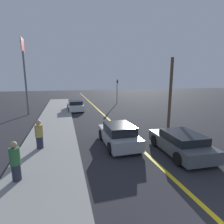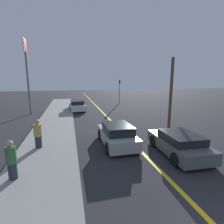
{
  "view_description": "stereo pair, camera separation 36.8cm",
  "coord_description": "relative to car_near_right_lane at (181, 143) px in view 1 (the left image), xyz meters",
  "views": [
    {
      "loc": [
        -4.19,
        -1.4,
        4.11
      ],
      "look_at": [
        -0.47,
        12.27,
        1.35
      ],
      "focal_mm": 28.0,
      "sensor_mm": 36.0,
      "label": 1
    },
    {
      "loc": [
        -3.83,
        -1.49,
        4.11
      ],
      "look_at": [
        -0.47,
        12.27,
        1.35
      ],
      "focal_mm": 28.0,
      "sensor_mm": 36.0,
      "label": 2
    }
  ],
  "objects": [
    {
      "name": "pedestrian_mid_group",
      "position": [
        -7.54,
        2.42,
        0.36
      ],
      "size": [
        0.44,
        0.44,
        1.66
      ],
      "color": "#282D3D",
      "rests_on": "sidewalk_left"
    },
    {
      "name": "car_far_distant",
      "position": [
        -4.78,
        14.65,
        0.04
      ],
      "size": [
        2.05,
        4.1,
        1.32
      ],
      "rotation": [
        0.0,
        0.0,
        0.05
      ],
      "color": "silver",
      "rests_on": "ground_plane"
    },
    {
      "name": "pedestrian_near_curb",
      "position": [
        -8.0,
        -0.78,
        0.34
      ],
      "size": [
        0.39,
        0.39,
        1.6
      ],
      "color": "#282D3D",
      "rests_on": "sidewalk_left"
    },
    {
      "name": "car_ahead_center",
      "position": [
        -2.93,
        2.08,
        0.05
      ],
      "size": [
        1.9,
        3.91,
        1.35
      ],
      "rotation": [
        0.0,
        0.0,
        0.01
      ],
      "color": "#9E9EA3",
      "rests_on": "ground_plane"
    },
    {
      "name": "sidewalk_left",
      "position": [
        -7.04,
        10.2,
        -0.53
      ],
      "size": [
        3.27,
        33.19,
        0.16
      ],
      "color": "gray",
      "rests_on": "ground_plane"
    },
    {
      "name": "traffic_light",
      "position": [
        2.24,
        19.5,
        1.78
      ],
      "size": [
        0.18,
        0.4,
        3.86
      ],
      "color": "slate",
      "rests_on": "ground_plane"
    },
    {
      "name": "utility_pole",
      "position": [
        2.36,
        4.81,
        2.26
      ],
      "size": [
        0.24,
        0.24,
        5.73
      ],
      "color": "brown",
      "rests_on": "ground_plane"
    },
    {
      "name": "roadside_sign",
      "position": [
        -10.12,
        13.57,
        5.18
      ],
      "size": [
        0.2,
        1.4,
        8.28
      ],
      "color": "slate",
      "rests_on": "ground_plane"
    },
    {
      "name": "road_center_line",
      "position": [
        -1.85,
        11.6,
        -0.6
      ],
      "size": [
        0.2,
        60.0,
        0.01
      ],
      "color": "gold",
      "rests_on": "ground_plane"
    },
    {
      "name": "car_near_right_lane",
      "position": [
        0.0,
        0.0,
        0.0
      ],
      "size": [
        2.15,
        4.14,
        1.22
      ],
      "rotation": [
        0.0,
        0.0,
        -0.05
      ],
      "color": "#4C5156",
      "rests_on": "ground_plane"
    }
  ]
}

